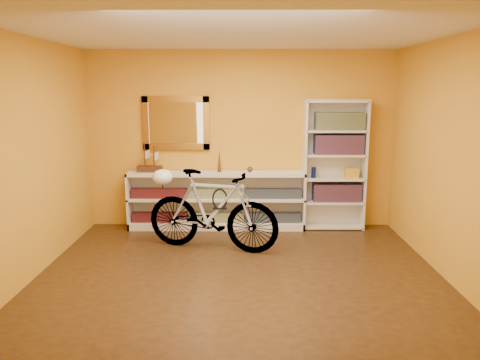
{
  "coord_description": "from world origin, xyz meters",
  "views": [
    {
      "loc": [
        0.05,
        -4.83,
        2.04
      ],
      "look_at": [
        0.0,
        0.7,
        0.95
      ],
      "focal_mm": 34.63,
      "sensor_mm": 36.0,
      "label": 1
    }
  ],
  "objects_px": {
    "console_unit": "(216,200)",
    "bicycle": "(212,210)",
    "bookcase": "(334,165)",
    "helmet": "(162,177)"
  },
  "relations": [
    {
      "from": "bookcase",
      "to": "bicycle",
      "type": "distance_m",
      "value": 2.02
    },
    {
      "from": "bicycle",
      "to": "bookcase",
      "type": "bearing_deg",
      "value": -45.02
    },
    {
      "from": "console_unit",
      "to": "bookcase",
      "type": "bearing_deg",
      "value": 0.83
    },
    {
      "from": "bookcase",
      "to": "helmet",
      "type": "height_order",
      "value": "bookcase"
    },
    {
      "from": "console_unit",
      "to": "bicycle",
      "type": "bearing_deg",
      "value": -89.94
    },
    {
      "from": "console_unit",
      "to": "bookcase",
      "type": "relative_size",
      "value": 1.37
    },
    {
      "from": "console_unit",
      "to": "bicycle",
      "type": "xyz_separation_m",
      "value": [
        0.0,
        -0.94,
        0.1
      ]
    },
    {
      "from": "console_unit",
      "to": "bicycle",
      "type": "height_order",
      "value": "bicycle"
    },
    {
      "from": "console_unit",
      "to": "helmet",
      "type": "distance_m",
      "value": 1.12
    },
    {
      "from": "bookcase",
      "to": "helmet",
      "type": "distance_m",
      "value": 2.5
    }
  ]
}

